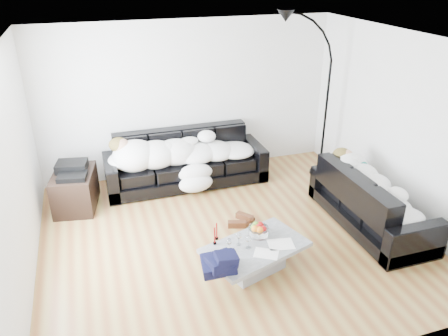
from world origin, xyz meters
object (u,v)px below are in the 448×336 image
object	(u,v)px
sofa_right	(372,199)
fruit_bowl	(259,229)
sleeper_back	(186,148)
wine_glass_b	(229,245)
coffee_table	(255,258)
shoes	(241,220)
sleeper_right	(374,185)
wine_glass_c	(248,242)
sofa_back	(186,159)
floor_lamp	(326,107)
candle_right	(217,231)
wine_glass_a	(239,239)
candle_left	(215,236)
av_cabinet	(75,190)
stereo	(72,169)

from	to	relation	value
sofa_right	fruit_bowl	distance (m)	1.82
sleeper_back	wine_glass_b	xyz separation A→B (m)	(-0.08, -2.45, -0.21)
coffee_table	shoes	bearing A→B (deg)	79.64
wine_glass_b	shoes	size ratio (longest dim) A/B	0.36
sleeper_right	wine_glass_c	size ratio (longest dim) A/B	10.45
sofa_back	fruit_bowl	world-z (taller)	sofa_back
sofa_right	sleeper_right	distance (m)	0.22
sleeper_right	floor_lamp	distance (m)	1.80
wine_glass_b	candle_right	xyz separation A→B (m)	(-0.07, 0.25, 0.04)
wine_glass_a	floor_lamp	xyz separation A→B (m)	(2.27, 2.06, 0.79)
wine_glass_b	candle_left	bearing A→B (deg)	126.45
av_cabinet	stereo	size ratio (longest dim) A/B	1.90
av_cabinet	wine_glass_b	bearing A→B (deg)	-42.41
fruit_bowl	shoes	xyz separation A→B (m)	(0.06, 0.82, -0.38)
sofa_right	coffee_table	distance (m)	1.99
candle_right	coffee_table	bearing A→B (deg)	-34.32
wine_glass_c	stereo	world-z (taller)	stereo
coffee_table	shoes	xyz separation A→B (m)	(0.19, 1.03, -0.13)
wine_glass_c	candle_right	size ratio (longest dim) A/B	0.73
sofa_right	floor_lamp	size ratio (longest dim) A/B	0.82
stereo	candle_right	bearing A→B (deg)	-39.58
wine_glass_a	av_cabinet	size ratio (longest dim) A/B	0.19
coffee_table	wine_glass_a	size ratio (longest dim) A/B	7.73
sofa_back	sleeper_right	distance (m)	3.00
wine_glass_a	shoes	size ratio (longest dim) A/B	0.36
shoes	sleeper_back	bearing A→B (deg)	135.46
wine_glass_a	shoes	bearing A→B (deg)	68.54
sleeper_back	fruit_bowl	distance (m)	2.30
shoes	floor_lamp	distance (m)	2.49
coffee_table	shoes	size ratio (longest dim) A/B	2.79
sleeper_back	wine_glass_c	bearing A→B (deg)	-86.47
shoes	candle_right	bearing A→B (deg)	-99.33
fruit_bowl	candle_left	xyz separation A→B (m)	(-0.57, -0.02, 0.03)
coffee_table	sofa_right	bearing A→B (deg)	13.17
wine_glass_c	av_cabinet	world-z (taller)	av_cabinet
coffee_table	fruit_bowl	bearing A→B (deg)	59.41
sleeper_back	candle_right	size ratio (longest dim) A/B	9.86
candle_right	wine_glass_c	bearing A→B (deg)	-43.08
wine_glass_a	wine_glass_c	bearing A→B (deg)	-48.12
sleeper_back	floor_lamp	bearing A→B (deg)	-7.91
wine_glass_a	wine_glass_b	world-z (taller)	wine_glass_a
sofa_right	wine_glass_b	size ratio (longest dim) A/B	12.92
fruit_bowl	shoes	distance (m)	0.91
wine_glass_b	sleeper_right	bearing A→B (deg)	10.87
sleeper_right	wine_glass_a	bearing A→B (deg)	99.83
av_cabinet	sleeper_right	bearing A→B (deg)	-14.22
candle_left	shoes	xyz separation A→B (m)	(0.64, 0.84, -0.42)
sofa_back	sofa_right	xyz separation A→B (m)	(2.17, -2.07, -0.03)
sleeper_back	candle_left	world-z (taller)	sleeper_back
candle_right	candle_left	bearing A→B (deg)	-120.66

